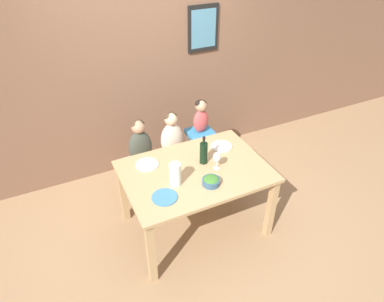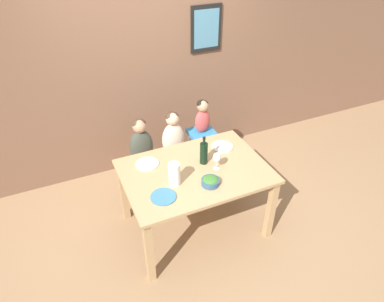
% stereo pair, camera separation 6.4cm
% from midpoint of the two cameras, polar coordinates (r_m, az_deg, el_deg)
% --- Properties ---
extents(ground_plane, '(14.00, 14.00, 0.00)m').
position_cam_midpoint_polar(ground_plane, '(3.89, 0.95, -12.23)').
color(ground_plane, '#9E7A56').
extents(wall_back, '(10.00, 0.09, 2.70)m').
position_cam_midpoint_polar(wall_back, '(4.22, -7.10, 13.89)').
color(wall_back, brown).
rests_on(wall_back, ground_plane).
extents(dining_table, '(1.42, 1.00, 0.78)m').
position_cam_midpoint_polar(dining_table, '(3.43, 1.05, -4.58)').
color(dining_table, tan).
rests_on(dining_table, ground_plane).
extents(chair_far_left, '(0.36, 0.36, 0.47)m').
position_cam_midpoint_polar(chair_far_left, '(4.07, -7.62, -2.72)').
color(chair_far_left, silver).
rests_on(chair_far_left, ground_plane).
extents(chair_far_center, '(0.36, 0.36, 0.47)m').
position_cam_midpoint_polar(chair_far_center, '(4.16, -2.58, -1.41)').
color(chair_far_center, silver).
rests_on(chair_far_center, ground_plane).
extents(chair_right_highchair, '(0.31, 0.31, 0.69)m').
position_cam_midpoint_polar(chair_right_highchair, '(4.21, 2.12, 1.29)').
color(chair_right_highchair, silver).
rests_on(chair_right_highchair, ground_plane).
extents(person_child_left, '(0.27, 0.16, 0.56)m').
position_cam_midpoint_polar(person_child_left, '(3.86, -8.04, 1.59)').
color(person_child_left, '#3D4238').
rests_on(person_child_left, chair_far_left).
extents(person_child_center, '(0.27, 0.16, 0.56)m').
position_cam_midpoint_polar(person_child_center, '(3.96, -2.73, 2.86)').
color(person_child_center, beige).
rests_on(person_child_center, chair_far_center).
extents(person_baby_right, '(0.19, 0.14, 0.42)m').
position_cam_midpoint_polar(person_baby_right, '(4.00, 2.23, 6.07)').
color(person_baby_right, '#C64C4C').
rests_on(person_baby_right, chair_right_highchair).
extents(wine_bottle, '(0.08, 0.08, 0.30)m').
position_cam_midpoint_polar(wine_bottle, '(3.39, 2.52, -0.29)').
color(wine_bottle, black).
rests_on(wine_bottle, dining_table).
extents(paper_towel_roll, '(0.11, 0.11, 0.23)m').
position_cam_midpoint_polar(paper_towel_roll, '(3.13, -2.36, -3.88)').
color(paper_towel_roll, white).
rests_on(paper_towel_roll, dining_table).
extents(wine_glass_near, '(0.08, 0.08, 0.19)m').
position_cam_midpoint_polar(wine_glass_near, '(3.31, 4.72, -1.13)').
color(wine_glass_near, white).
rests_on(wine_glass_near, dining_table).
extents(salad_bowl_large, '(0.17, 0.17, 0.08)m').
position_cam_midpoint_polar(salad_bowl_large, '(3.17, 3.66, -5.04)').
color(salad_bowl_large, '#335675').
rests_on(salad_bowl_large, dining_table).
extents(dinner_plate_front_left, '(0.23, 0.23, 0.01)m').
position_cam_midpoint_polar(dinner_plate_front_left, '(3.07, -4.18, -7.60)').
color(dinner_plate_front_left, teal).
rests_on(dinner_plate_front_left, dining_table).
extents(dinner_plate_back_left, '(0.23, 0.23, 0.01)m').
position_cam_midpoint_polar(dinner_plate_back_left, '(3.45, -6.94, -2.14)').
color(dinner_plate_back_left, silver).
rests_on(dinner_plate_back_left, dining_table).
extents(dinner_plate_back_right, '(0.23, 0.23, 0.01)m').
position_cam_midpoint_polar(dinner_plate_back_right, '(3.70, 5.54, 0.74)').
color(dinner_plate_back_right, silver).
rests_on(dinner_plate_back_right, dining_table).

